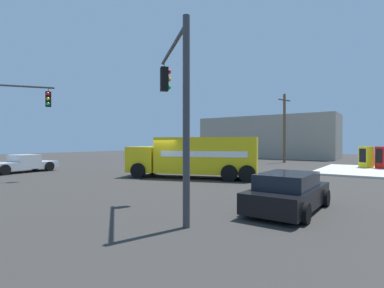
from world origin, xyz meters
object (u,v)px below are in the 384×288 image
object	(u,v)px
vending_machine_blue	(383,158)
pickup_silver	(22,163)
sedan_black	(288,192)
utility_pole	(284,127)
traffic_light_secondary	(0,114)
delivery_truck	(196,156)
traffic_light_primary	(177,96)
vending_machine_red	(366,157)

from	to	relation	value
vending_machine_blue	pickup_silver	bearing A→B (deg)	-141.85
pickup_silver	sedan_black	bearing A→B (deg)	-2.07
pickup_silver	sedan_black	world-z (taller)	pickup_silver
utility_pole	traffic_light_secondary	bearing A→B (deg)	-109.12
traffic_light_secondary	utility_pole	size ratio (longest dim) A/B	0.74
traffic_light_secondary	pickup_silver	bearing A→B (deg)	144.65
delivery_truck	traffic_light_primary	bearing A→B (deg)	-59.22
sedan_black	vending_machine_blue	distance (m)	19.12
sedan_black	vending_machine_red	world-z (taller)	vending_machine_red
pickup_silver	vending_machine_red	xyz separation A→B (m)	(21.96, 18.43, 0.34)
delivery_truck	utility_pole	world-z (taller)	utility_pole
pickup_silver	vending_machine_red	bearing A→B (deg)	40.01
traffic_light_primary	vending_machine_red	size ratio (longest dim) A/B	3.17
sedan_black	traffic_light_primary	bearing A→B (deg)	-134.50
delivery_truck	vending_machine_red	distance (m)	16.10
vending_machine_blue	utility_pole	size ratio (longest dim) A/B	0.23
pickup_silver	vending_machine_blue	world-z (taller)	vending_machine_blue
vending_machine_red	vending_machine_blue	distance (m)	1.26
traffic_light_primary	vending_machine_blue	xyz separation A→B (m)	(4.99, 21.74, -2.79)
traffic_light_primary	traffic_light_secondary	xyz separation A→B (m)	(-13.57, 0.23, 0.18)
traffic_light_primary	traffic_light_secondary	size ratio (longest dim) A/B	1.00
delivery_truck	vending_machine_red	bearing A→B (deg)	56.89
delivery_truck	sedan_black	xyz separation A→B (m)	(7.76, -5.70, -0.80)
traffic_light_primary	sedan_black	size ratio (longest dim) A/B	1.36
vending_machine_blue	vending_machine_red	bearing A→B (deg)	170.41
sedan_black	delivery_truck	bearing A→B (deg)	143.71
sedan_black	utility_pole	size ratio (longest dim) A/B	0.55
sedan_black	vending_machine_blue	world-z (taller)	vending_machine_blue
pickup_silver	sedan_black	xyz separation A→B (m)	(20.93, -0.75, -0.10)
delivery_truck	utility_pole	distance (m)	17.80
vending_machine_red	utility_pole	size ratio (longest dim) A/B	0.23
sedan_black	utility_pole	world-z (taller)	utility_pole
sedan_black	pickup_silver	bearing A→B (deg)	177.93
delivery_truck	vending_machine_blue	distance (m)	16.64
traffic_light_secondary	vending_machine_red	size ratio (longest dim) A/B	3.19
traffic_light_primary	delivery_truck	bearing A→B (deg)	120.78
delivery_truck	vending_machine_red	xyz separation A→B (m)	(8.79, 13.49, -0.36)
traffic_light_primary	utility_pole	xyz separation A→B (m)	(-4.62, 26.06, 0.25)
traffic_light_secondary	sedan_black	bearing A→B (deg)	8.85
vending_machine_red	pickup_silver	bearing A→B (deg)	-139.99
vending_machine_red	vending_machine_blue	size ratio (longest dim) A/B	1.00
vending_machine_blue	utility_pole	xyz separation A→B (m)	(-9.60, 4.32, 3.04)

